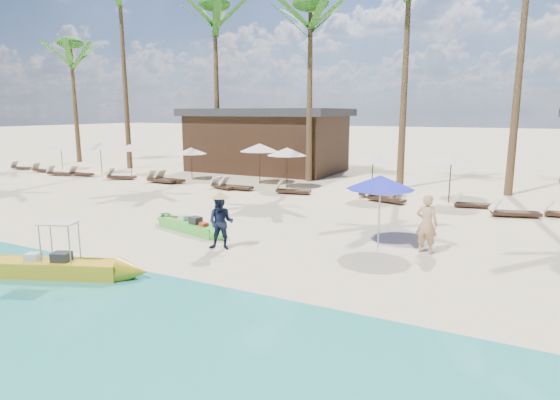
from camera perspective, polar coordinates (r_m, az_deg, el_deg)
The scene contains 35 objects.
ground at distance 14.30m, azimuth -7.41°, elevation -6.03°, with size 240.00×240.00×0.00m, color beige.
wet_sand_strip at distance 10.83m, azimuth -22.97°, elevation -12.41°, with size 240.00×4.50×0.01m, color tan.
green_canoe at distance 16.54m, azimuth -10.99°, elevation -3.14°, with size 4.45×1.44×0.58m.
yellow_canoe at distance 13.19m, azimuth -25.81°, elevation -7.45°, with size 5.19×2.36×1.42m.
tourist at distance 14.31m, azimuth 17.44°, elevation -2.78°, with size 0.64×0.42×1.76m, color tan.
vendor_green at distance 14.15m, azimuth -7.21°, elevation -2.77°, with size 0.80×0.62×1.64m, color #131B34.
blue_umbrella at distance 14.42m, azimuth 12.15°, elevation 2.13°, with size 2.06×2.06×2.22m.
resort_parasol_0 at distance 36.85m, azimuth -25.17°, elevation 6.01°, with size 1.85×1.85×1.90m.
lounger_0_left at distance 38.44m, azimuth -29.06°, elevation 3.54°, with size 1.69×0.74×0.56m.
lounger_0_right at distance 36.12m, azimuth -27.07°, elevation 3.33°, with size 1.63×0.51×0.55m.
resort_parasol_1 at distance 33.42m, azimuth -21.09°, elevation 6.19°, with size 2.01×2.01×2.07m.
lounger_1_left at distance 33.68m, azimuth -25.31°, elevation 3.05°, with size 1.85×0.96×0.60m.
lounger_1_right at distance 32.94m, azimuth -23.16°, elevation 3.05°, with size 1.73×0.60×0.58m.
resort_parasol_2 at distance 31.58m, azimuth -17.80°, elevation 6.12°, with size 1.99×1.99×2.05m.
lounger_2_left at distance 30.35m, azimuth -18.95°, elevation 2.77°, with size 1.86×1.06×0.60m.
resort_parasol_3 at distance 28.93m, azimuth -10.78°, elevation 5.91°, with size 1.90×1.90×1.96m.
lounger_3_left at distance 28.26m, azimuth -13.37°, elevation 2.53°, with size 1.90×0.70×0.63m.
lounger_3_right at distance 28.14m, azimuth -14.40°, elevation 2.47°, with size 1.95×0.64×0.66m.
resort_parasol_4 at distance 26.78m, azimuth -2.51°, elevation 6.41°, with size 2.25×2.25×2.32m.
lounger_4_left at distance 25.39m, azimuth -7.14°, elevation 1.78°, with size 1.71×1.00×0.55m.
lounger_4_right at distance 25.01m, azimuth -5.53°, elevation 1.73°, with size 1.86×0.59×0.63m.
resort_parasol_5 at distance 25.22m, azimuth 0.86°, elevation 5.92°, with size 2.14×2.14×2.20m.
lounger_5_left at distance 23.65m, azimuth 1.35°, elevation 1.25°, with size 1.90×0.94×0.62m.
resort_parasol_6 at distance 22.75m, azimuth 11.26°, elevation 5.10°, with size 2.10×2.10×2.16m.
lounger_6_left at distance 22.91m, azimuth 11.45°, elevation 0.71°, with size 1.85×0.85×0.61m.
lounger_6_right at distance 21.99m, azimuth 12.56°, elevation 0.27°, with size 1.92×1.03×0.62m.
resort_parasol_7 at distance 22.47m, azimuth 20.19°, elevation 4.91°, with size 2.24×2.24×2.31m.
lounger_7_left at distance 21.86m, azimuth 22.24°, elevation -0.38°, with size 1.77×0.90×0.58m.
lounger_7_right at distance 20.64m, azimuth 26.44°, elevation -1.27°, with size 1.97×1.07×0.64m.
palm_0 at distance 42.24m, azimuth -24.07°, elevation 15.29°, with size 2.08×2.08×9.90m.
palm_1 at distance 36.50m, azimuth -18.85°, elevation 20.80°, with size 2.08×2.08×13.60m.
palm_2 at distance 32.44m, azimuth -7.91°, elevation 19.65°, with size 2.08×2.08×11.33m.
palm_3 at distance 28.21m, azimuth 3.72°, elevation 19.84°, with size 2.08×2.08×10.52m.
palm_4 at distance 26.42m, azimuth 15.38°, elevation 22.05°, with size 2.08×2.08×11.70m.
pavilion_west at distance 32.87m, azimuth -1.62°, elevation 7.40°, with size 10.80×6.60×4.30m.
Camera 1 is at (7.86, -11.23, 4.10)m, focal length 30.00 mm.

